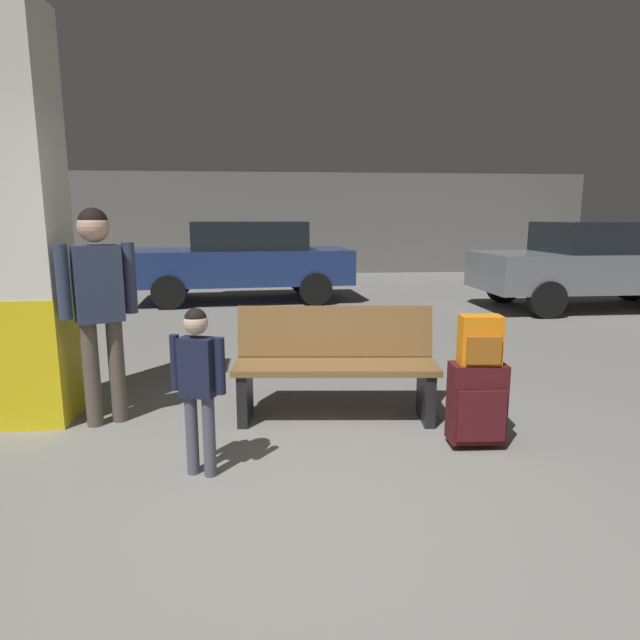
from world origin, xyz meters
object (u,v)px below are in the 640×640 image
at_px(parked_car_side, 598,263).
at_px(adult, 98,294).
at_px(backpack_bright, 480,341).
at_px(structural_pillar, 21,222).
at_px(child, 198,374).
at_px(suitcase, 477,403).
at_px(bench, 335,364).
at_px(parked_car_far, 244,259).

bearing_deg(parked_car_side, adult, -145.75).
height_order(backpack_bright, adult, adult).
relative_size(structural_pillar, child, 2.95).
bearing_deg(suitcase, parked_car_side, 51.89).
height_order(bench, child, child).
bearing_deg(bench, adult, 178.92).
xyz_separation_m(adult, parked_car_side, (7.04, 4.79, -0.23)).
xyz_separation_m(structural_pillar, suitcase, (3.29, -0.87, -1.24)).
bearing_deg(parked_car_side, child, -137.14).
xyz_separation_m(structural_pillar, parked_car_far, (1.40, 6.15, -0.76)).
bearing_deg(parked_car_side, suitcase, -128.11).
bearing_deg(parked_car_far, adult, -97.42).
distance_m(structural_pillar, parked_car_far, 6.35).
relative_size(child, adult, 0.64).
relative_size(bench, parked_car_side, 0.40).
height_order(child, adult, adult).
xyz_separation_m(structural_pillar, backpack_bright, (3.29, -0.87, -0.79)).
height_order(structural_pillar, bench, structural_pillar).
bearing_deg(structural_pillar, child, -38.32).
xyz_separation_m(bench, backpack_bright, (0.91, -0.68, 0.33)).
height_order(suitcase, adult, adult).
xyz_separation_m(suitcase, adult, (-2.72, 0.71, 0.71)).
relative_size(suitcase, adult, 0.36).
height_order(suitcase, parked_car_far, parked_car_far).
bearing_deg(suitcase, parked_car_far, 105.12).
xyz_separation_m(bench, adult, (-1.81, 0.03, 0.59)).
distance_m(bench, parked_car_far, 6.43).
bearing_deg(suitcase, adult, 165.34).
bearing_deg(bench, parked_car_side, 42.70).
bearing_deg(bench, suitcase, -36.56).
bearing_deg(structural_pillar, adult, -15.78).
bearing_deg(parked_car_side, backpack_bright, -128.11).
distance_m(suitcase, parked_car_side, 7.01).
distance_m(child, adult, 1.33).
distance_m(suitcase, adult, 2.90).
distance_m(parked_car_side, parked_car_far, 6.40).
height_order(structural_pillar, suitcase, structural_pillar).
relative_size(child, parked_car_side, 0.26).
xyz_separation_m(backpack_bright, parked_car_far, (-1.90, 7.02, 0.03)).
relative_size(backpack_bright, parked_car_far, 0.08).
bearing_deg(child, parked_car_far, 90.16).
height_order(parked_car_side, parked_car_far, same).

